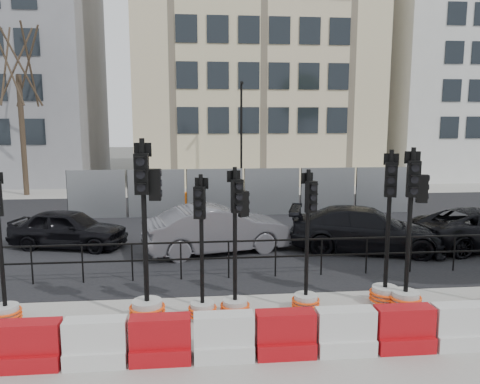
{
  "coord_description": "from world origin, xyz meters",
  "views": [
    {
      "loc": [
        -2.02,
        -10.19,
        4.01
      ],
      "look_at": [
        -0.74,
        3.0,
        1.95
      ],
      "focal_mm": 35.0,
      "sensor_mm": 36.0,
      "label": 1
    }
  ],
  "objects": [
    {
      "name": "ground",
      "position": [
        0.0,
        0.0,
        0.0
      ],
      "size": [
        120.0,
        120.0,
        0.0
      ],
      "primitive_type": "plane",
      "color": "#51514C",
      "rests_on": "ground"
    },
    {
      "name": "sidewalk_near",
      "position": [
        0.0,
        -3.0,
        0.01
      ],
      "size": [
        40.0,
        6.0,
        0.02
      ],
      "primitive_type": "cube",
      "color": "gray",
      "rests_on": "ground"
    },
    {
      "name": "road",
      "position": [
        0.0,
        7.0,
        0.01
      ],
      "size": [
        40.0,
        14.0,
        0.03
      ],
      "primitive_type": "cube",
      "color": "black",
      "rests_on": "ground"
    },
    {
      "name": "sidewalk_far",
      "position": [
        0.0,
        16.0,
        0.01
      ],
      "size": [
        40.0,
        4.0,
        0.02
      ],
      "primitive_type": "cube",
      "color": "gray",
      "rests_on": "ground"
    },
    {
      "name": "building_grey",
      "position": [
        -14.0,
        21.99,
        7.0
      ],
      "size": [
        11.0,
        9.06,
        14.0
      ],
      "color": "gray",
      "rests_on": "ground"
    },
    {
      "name": "building_cream",
      "position": [
        2.0,
        21.99,
        9.0
      ],
      "size": [
        15.0,
        10.06,
        18.0
      ],
      "color": "beige",
      "rests_on": "ground"
    },
    {
      "name": "building_white",
      "position": [
        17.0,
        21.99,
        8.0
      ],
      "size": [
        12.0,
        9.06,
        16.0
      ],
      "color": "silver",
      "rests_on": "ground"
    },
    {
      "name": "kerb_railing",
      "position": [
        0.0,
        1.2,
        0.69
      ],
      "size": [
        18.0,
        0.04,
        1.0
      ],
      "color": "black",
      "rests_on": "ground"
    },
    {
      "name": "heras_fencing",
      "position": [
        -0.01,
        9.8,
        0.68
      ],
      "size": [
        14.33,
        1.72,
        2.0
      ],
      "color": "gray",
      "rests_on": "ground"
    },
    {
      "name": "lamp_post_far",
      "position": [
        0.5,
        14.98,
        3.22
      ],
      "size": [
        0.12,
        0.56,
        6.0
      ],
      "color": "black",
      "rests_on": "ground"
    },
    {
      "name": "tree_bare_far",
      "position": [
        -11.0,
        15.5,
        6.65
      ],
      "size": [
        2.0,
        2.0,
        9.0
      ],
      "color": "#473828",
      "rests_on": "ground"
    },
    {
      "name": "barrier_row",
      "position": [
        0.0,
        -2.8,
        0.37
      ],
      "size": [
        14.65,
        0.5,
        0.8
      ],
      "color": "#B30E16",
      "rests_on": "ground"
    },
    {
      "name": "traffic_signal_a",
      "position": [
        -5.79,
        -1.01,
        0.64
      ],
      "size": [
        0.61,
        0.61,
        3.09
      ],
      "rotation": [
        0.0,
        0.0,
        0.3
      ],
      "color": "#BAB9B5",
      "rests_on": "ground"
    },
    {
      "name": "traffic_signal_b",
      "position": [
        -3.0,
        -1.2,
        0.87
      ],
      "size": [
        0.72,
        0.72,
        3.66
      ],
      "rotation": [
        0.0,
        0.0,
        -0.06
      ],
      "color": "#BAB9B5",
      "rests_on": "ground"
    },
    {
      "name": "traffic_signal_c",
      "position": [
        -1.91,
        -1.19,
        0.61
      ],
      "size": [
        0.58,
        0.58,
        2.96
      ],
      "rotation": [
        0.0,
        0.0,
        -0.29
      ],
      "color": "#BAB9B5",
      "rests_on": "ground"
    },
    {
      "name": "traffic_signal_d",
      "position": [
        -1.22,
        -1.13,
        0.74
      ],
      "size": [
        0.61,
        0.61,
        3.1
      ],
      "rotation": [
        0.0,
        0.0,
        0.34
      ],
      "color": "#BAB9B5",
      "rests_on": "ground"
    },
    {
      "name": "traffic_signal_e",
      "position": [
        0.28,
        -0.99,
        0.62
      ],
      "size": [
        0.59,
        0.59,
        3.02
      ],
      "rotation": [
        0.0,
        0.0,
        0.34
      ],
      "color": "#BAB9B5",
      "rests_on": "ground"
    },
    {
      "name": "traffic_signal_f",
      "position": [
        2.39,
        -1.15,
        0.82
      ],
      "size": [
        0.68,
        0.68,
        3.46
      ],
      "rotation": [
        0.0,
        0.0,
        -0.23
      ],
      "color": "#BAB9B5",
      "rests_on": "ground"
    },
    {
      "name": "traffic_signal_g",
      "position": [
        2.07,
        -0.81,
        0.7
      ],
      "size": [
        0.67,
        0.67,
        3.39
      ],
      "rotation": [
        0.0,
        0.0,
        -0.35
      ],
      "color": "#BAB9B5",
      "rests_on": "ground"
    },
    {
      "name": "car_a",
      "position": [
        -6.0,
        4.61,
        0.62
      ],
      "size": [
        3.12,
        4.3,
        1.24
      ],
      "primitive_type": "imported",
      "rotation": [
        0.0,
        0.0,
        1.33
      ],
      "color": "black",
      "rests_on": "ground"
    },
    {
      "name": "car_b",
      "position": [
        -1.36,
        3.64,
        0.73
      ],
      "size": [
        3.64,
        5.13,
        1.45
      ],
      "primitive_type": "imported",
      "rotation": [
        0.0,
        0.0,
        1.82
      ],
      "color": "#57575C",
      "rests_on": "ground"
    },
    {
      "name": "car_c",
      "position": [
        3.19,
        3.32,
        0.68
      ],
      "size": [
        4.43,
        5.7,
        1.36
      ],
      "primitive_type": "imported",
      "rotation": [
        0.0,
        0.0,
        1.29
      ],
      "color": "black",
      "rests_on": "ground"
    }
  ]
}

